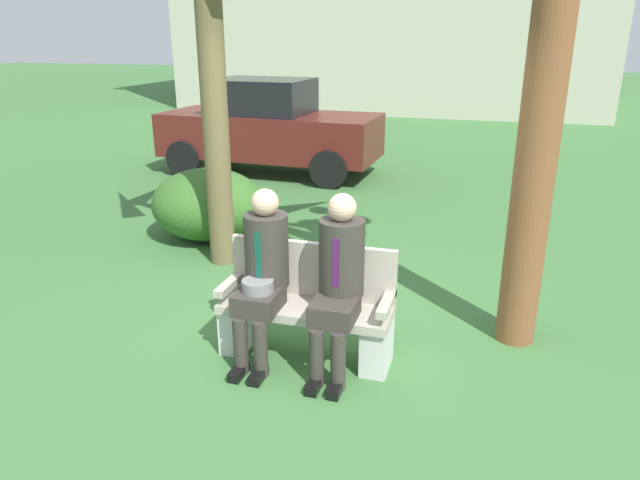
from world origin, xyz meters
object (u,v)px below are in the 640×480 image
shrub_near_bench (208,204)px  parked_car_near (268,127)px  park_bench (307,309)px  seated_man_right (339,276)px  seated_man_left (263,268)px

shrub_near_bench → parked_car_near: bearing=99.4°
park_bench → parked_car_near: size_ratio=0.34×
park_bench → shrub_near_bench: 3.12m
seated_man_right → shrub_near_bench: 3.40m
shrub_near_bench → seated_man_left: bearing=-55.0°
park_bench → seated_man_left: bearing=-159.3°
shrub_near_bench → parked_car_near: (-0.60, 3.64, 0.40)m
park_bench → shrub_near_bench: bearing=131.0°
seated_man_left → seated_man_right: bearing=0.6°
shrub_near_bench → parked_car_near: 3.71m
seated_man_right → shrub_near_bench: (-2.32, 2.46, -0.32)m
seated_man_right → parked_car_near: (-2.93, 6.11, 0.08)m
seated_man_right → parked_car_near: bearing=115.6°
seated_man_right → parked_car_near: parked_car_near is taller
seated_man_right → shrub_near_bench: size_ratio=0.97×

